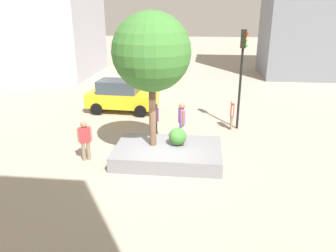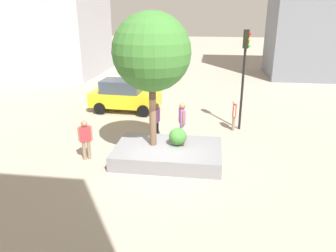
{
  "view_description": "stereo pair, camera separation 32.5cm",
  "coord_description": "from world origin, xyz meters",
  "px_view_note": "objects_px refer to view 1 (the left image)",
  "views": [
    {
      "loc": [
        1.43,
        -11.72,
        5.9
      ],
      "look_at": [
        0.1,
        0.35,
        1.48
      ],
      "focal_mm": 35.04,
      "sensor_mm": 36.0,
      "label": 1
    },
    {
      "loc": [
        1.75,
        -11.68,
        5.9
      ],
      "look_at": [
        0.1,
        0.35,
        1.48
      ],
      "focal_mm": 35.04,
      "sensor_mm": 36.0,
      "label": 2
    }
  ],
  "objects_px": {
    "plaza_tree": "(151,52)",
    "taxi_cab": "(121,96)",
    "skateboarder": "(182,119)",
    "traffic_light_corner": "(242,64)",
    "pedestrian_crossing": "(155,119)",
    "planter_ledge": "(168,153)",
    "passerby_with_bag": "(85,138)",
    "skateboard": "(181,141)",
    "bystander_watching": "(232,112)"
  },
  "relations": [
    {
      "from": "plaza_tree",
      "to": "pedestrian_crossing",
      "type": "bearing_deg",
      "value": 96.25
    },
    {
      "from": "planter_ledge",
      "to": "taxi_cab",
      "type": "height_order",
      "value": "taxi_cab"
    },
    {
      "from": "planter_ledge",
      "to": "traffic_light_corner",
      "type": "relative_size",
      "value": 0.87
    },
    {
      "from": "bystander_watching",
      "to": "passerby_with_bag",
      "type": "bearing_deg",
      "value": -145.0
    },
    {
      "from": "planter_ledge",
      "to": "skateboarder",
      "type": "bearing_deg",
      "value": 46.87
    },
    {
      "from": "planter_ledge",
      "to": "taxi_cab",
      "type": "distance_m",
      "value": 7.21
    },
    {
      "from": "plaza_tree",
      "to": "skateboarder",
      "type": "height_order",
      "value": "plaza_tree"
    },
    {
      "from": "plaza_tree",
      "to": "bystander_watching",
      "type": "bearing_deg",
      "value": 47.3
    },
    {
      "from": "traffic_light_corner",
      "to": "passerby_with_bag",
      "type": "relative_size",
      "value": 2.92
    },
    {
      "from": "taxi_cab",
      "to": "skateboard",
      "type": "bearing_deg",
      "value": -55.28
    },
    {
      "from": "passerby_with_bag",
      "to": "pedestrian_crossing",
      "type": "xyz_separation_m",
      "value": [
        2.44,
        2.6,
        0.03
      ]
    },
    {
      "from": "traffic_light_corner",
      "to": "pedestrian_crossing",
      "type": "distance_m",
      "value": 4.99
    },
    {
      "from": "plaza_tree",
      "to": "traffic_light_corner",
      "type": "distance_m",
      "value": 5.53
    },
    {
      "from": "planter_ledge",
      "to": "plaza_tree",
      "type": "xyz_separation_m",
      "value": [
        -0.64,
        0.17,
        4.02
      ]
    },
    {
      "from": "planter_ledge",
      "to": "traffic_light_corner",
      "type": "height_order",
      "value": "traffic_light_corner"
    },
    {
      "from": "bystander_watching",
      "to": "taxi_cab",
      "type": "bearing_deg",
      "value": 159.42
    },
    {
      "from": "bystander_watching",
      "to": "planter_ledge",
      "type": "bearing_deg",
      "value": -125.77
    },
    {
      "from": "traffic_light_corner",
      "to": "bystander_watching",
      "type": "xyz_separation_m",
      "value": [
        -0.32,
        -0.18,
        -2.42
      ]
    },
    {
      "from": "planter_ledge",
      "to": "skateboarder",
      "type": "height_order",
      "value": "skateboarder"
    },
    {
      "from": "plaza_tree",
      "to": "skateboard",
      "type": "xyz_separation_m",
      "value": [
        1.14,
        0.37,
        -3.67
      ]
    },
    {
      "from": "passerby_with_bag",
      "to": "skateboarder",
      "type": "bearing_deg",
      "value": 13.45
    },
    {
      "from": "planter_ledge",
      "to": "traffic_light_corner",
      "type": "bearing_deg",
      "value": 52.51
    },
    {
      "from": "skateboarder",
      "to": "pedestrian_crossing",
      "type": "xyz_separation_m",
      "value": [
        -1.36,
        1.69,
        -0.59
      ]
    },
    {
      "from": "plaza_tree",
      "to": "skateboarder",
      "type": "xyz_separation_m",
      "value": [
        1.14,
        0.37,
        -2.71
      ]
    },
    {
      "from": "skateboarder",
      "to": "bystander_watching",
      "type": "bearing_deg",
      "value": 55.55
    },
    {
      "from": "planter_ledge",
      "to": "pedestrian_crossing",
      "type": "distance_m",
      "value": 2.49
    },
    {
      "from": "skateboarder",
      "to": "taxi_cab",
      "type": "relative_size",
      "value": 0.39
    },
    {
      "from": "plaza_tree",
      "to": "taxi_cab",
      "type": "relative_size",
      "value": 1.26
    },
    {
      "from": "skateboarder",
      "to": "traffic_light_corner",
      "type": "distance_m",
      "value": 4.76
    },
    {
      "from": "planter_ledge",
      "to": "skateboard",
      "type": "relative_size",
      "value": 5.24
    },
    {
      "from": "planter_ledge",
      "to": "bystander_watching",
      "type": "height_order",
      "value": "bystander_watching"
    },
    {
      "from": "taxi_cab",
      "to": "bystander_watching",
      "type": "relative_size",
      "value": 2.65
    },
    {
      "from": "bystander_watching",
      "to": "pedestrian_crossing",
      "type": "relative_size",
      "value": 0.9
    },
    {
      "from": "skateboarder",
      "to": "taxi_cab",
      "type": "distance_m",
      "value": 7.02
    },
    {
      "from": "skateboarder",
      "to": "traffic_light_corner",
      "type": "bearing_deg",
      "value": 53.44
    },
    {
      "from": "planter_ledge",
      "to": "skateboarder",
      "type": "relative_size",
      "value": 2.63
    },
    {
      "from": "traffic_light_corner",
      "to": "bystander_watching",
      "type": "height_order",
      "value": "traffic_light_corner"
    },
    {
      "from": "traffic_light_corner",
      "to": "passerby_with_bag",
      "type": "distance_m",
      "value": 8.19
    },
    {
      "from": "planter_ledge",
      "to": "taxi_cab",
      "type": "xyz_separation_m",
      "value": [
        -3.48,
        6.28,
        0.67
      ]
    },
    {
      "from": "pedestrian_crossing",
      "to": "passerby_with_bag",
      "type": "bearing_deg",
      "value": -133.24
    },
    {
      "from": "skateboard",
      "to": "bystander_watching",
      "type": "distance_m",
      "value": 4.11
    },
    {
      "from": "plaza_tree",
      "to": "bystander_watching",
      "type": "relative_size",
      "value": 3.34
    },
    {
      "from": "skateboard",
      "to": "plaza_tree",
      "type": "bearing_deg",
      "value": -162.13
    },
    {
      "from": "skateboard",
      "to": "skateboarder",
      "type": "relative_size",
      "value": 0.5
    },
    {
      "from": "traffic_light_corner",
      "to": "pedestrian_crossing",
      "type": "height_order",
      "value": "traffic_light_corner"
    },
    {
      "from": "skateboard",
      "to": "skateboarder",
      "type": "height_order",
      "value": "skateboarder"
    },
    {
      "from": "skateboarder",
      "to": "bystander_watching",
      "type": "relative_size",
      "value": 1.04
    },
    {
      "from": "planter_ledge",
      "to": "traffic_light_corner",
      "type": "xyz_separation_m",
      "value": [
        3.14,
        4.09,
        3.04
      ]
    },
    {
      "from": "taxi_cab",
      "to": "passerby_with_bag",
      "type": "relative_size",
      "value": 2.47
    },
    {
      "from": "skateboarder",
      "to": "taxi_cab",
      "type": "bearing_deg",
      "value": 124.72
    }
  ]
}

